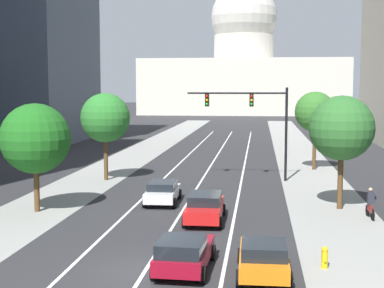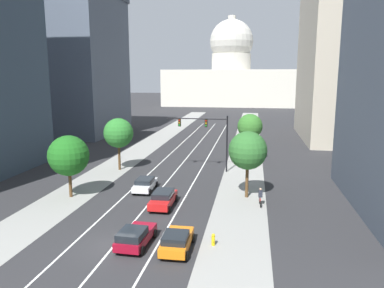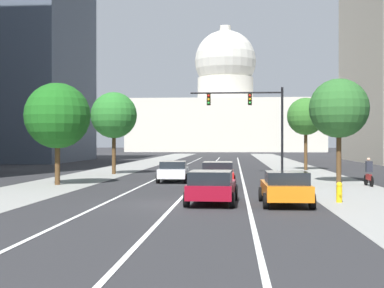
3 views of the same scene
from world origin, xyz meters
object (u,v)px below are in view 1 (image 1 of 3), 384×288
(car_orange, at_px, (263,257))
(car_red, at_px, (205,207))
(capitol_building, at_px, (243,69))
(street_tree_mid_left, at_px, (105,118))
(street_tree_mid_right, at_px, (315,112))
(street_tree_far_right, at_px, (342,128))
(cyclist, at_px, (370,203))
(street_tree_near_left, at_px, (35,139))
(traffic_signal_mast, at_px, (256,114))
(fire_hydrant, at_px, (325,257))
(car_white, at_px, (163,192))
(car_crimson, at_px, (184,253))

(car_orange, distance_m, car_red, 9.08)
(capitol_building, bearing_deg, street_tree_mid_left, -93.84)
(street_tree_mid_right, height_order, street_tree_far_right, street_tree_mid_right)
(cyclist, relative_size, street_tree_mid_right, 0.25)
(car_red, distance_m, street_tree_near_left, 10.59)
(car_orange, height_order, traffic_signal_mast, traffic_signal_mast)
(fire_hydrant, height_order, street_tree_mid_left, street_tree_mid_left)
(cyclist, bearing_deg, car_white, 72.87)
(traffic_signal_mast, distance_m, cyclist, 14.31)
(car_crimson, xyz_separation_m, street_tree_mid_left, (-8.94, 20.88, 4.09))
(car_crimson, bearing_deg, car_white, 15.83)
(capitol_building, bearing_deg, street_tree_mid_right, -84.87)
(capitol_building, height_order, car_red, capitol_building)
(car_crimson, relative_size, street_tree_near_left, 0.68)
(traffic_signal_mast, xyz_separation_m, cyclist, (6.40, -12.04, -4.34))
(street_tree_mid_left, height_order, street_tree_far_right, street_tree_mid_left)
(capitol_building, distance_m, street_tree_mid_left, 110.85)
(street_tree_far_right, bearing_deg, traffic_signal_mast, 117.60)
(capitol_building, relative_size, car_white, 12.70)
(car_white, relative_size, traffic_signal_mast, 0.55)
(car_white, xyz_separation_m, car_crimson, (3.07, -12.75, 0.02))
(car_orange, distance_m, car_crimson, 3.09)
(car_red, relative_size, street_tree_mid_left, 0.68)
(street_tree_mid_right, bearing_deg, car_red, -110.82)
(car_red, distance_m, traffic_signal_mast, 14.68)
(car_red, height_order, street_tree_far_right, street_tree_far_right)
(street_tree_mid_right, xyz_separation_m, street_tree_far_right, (-0.02, -16.15, -0.24))
(car_red, relative_size, cyclist, 2.66)
(capitol_building, height_order, street_tree_mid_left, capitol_building)
(street_tree_mid_left, xyz_separation_m, street_tree_far_right, (16.62, -8.49, -0.04))
(car_crimson, bearing_deg, car_red, 2.24)
(street_tree_mid_right, relative_size, street_tree_far_right, 1.01)
(street_tree_mid_right, distance_m, street_tree_far_right, 16.15)
(car_crimson, bearing_deg, street_tree_mid_right, -12.78)
(car_red, relative_size, street_tree_mid_right, 0.67)
(car_orange, bearing_deg, capitol_building, 1.19)
(cyclist, bearing_deg, fire_hydrant, 154.38)
(car_white, distance_m, fire_hydrant, 14.53)
(capitol_building, relative_size, street_tree_far_right, 8.02)
(car_crimson, height_order, street_tree_mid_left, street_tree_mid_left)
(fire_hydrant, bearing_deg, car_red, 127.04)
(street_tree_mid_right, bearing_deg, car_white, -124.26)
(capitol_building, relative_size, street_tree_mid_left, 7.98)
(car_white, relative_size, street_tree_mid_left, 0.63)
(capitol_building, height_order, car_white, capitol_building)
(car_white, relative_size, car_red, 0.93)
(capitol_building, relative_size, traffic_signal_mast, 7.01)
(capitol_building, xyz_separation_m, street_tree_near_left, (-8.39, -121.69, -7.77))
(car_crimson, relative_size, street_tree_far_right, 0.63)
(car_crimson, bearing_deg, traffic_signal_mast, -4.38)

